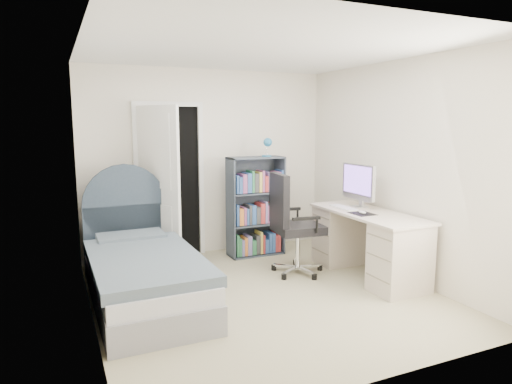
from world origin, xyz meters
name	(u,v)px	position (x,y,z in m)	size (l,w,h in m)	color
room_shell	(264,177)	(0.00, 0.00, 1.25)	(3.50, 3.70, 2.60)	gray
door	(162,183)	(-0.70, 1.54, 1.03)	(0.92, 0.76, 2.06)	black
bed	(143,271)	(-1.19, 0.39, 0.30)	(1.03, 2.14, 1.31)	gray
nightstand	(105,235)	(-1.42, 1.58, 0.43)	(0.45, 0.45, 0.65)	tan
floor_lamp	(153,215)	(-0.84, 1.53, 0.63)	(0.22, 0.22, 1.55)	silver
bookcase	(257,210)	(0.53, 1.38, 0.63)	(0.75, 0.32, 1.59)	#3C4652
desk	(367,241)	(1.35, 0.05, 0.42)	(0.63, 1.58, 1.29)	beige
office_chair	(290,219)	(0.57, 0.48, 0.66)	(0.64, 0.66, 1.21)	silver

